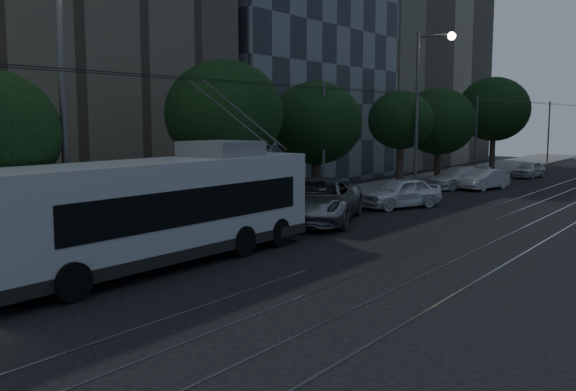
# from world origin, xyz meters

# --- Properties ---
(ground) EXTENTS (120.00, 120.00, 0.00)m
(ground) POSITION_xyz_m (0.00, 0.00, 0.00)
(ground) COLOR black
(ground) RESTS_ON ground
(sidewalk) EXTENTS (5.00, 90.00, 0.15)m
(sidewalk) POSITION_xyz_m (-7.50, 20.00, 0.07)
(sidewalk) COLOR slate
(sidewalk) RESTS_ON ground
(tram_rails) EXTENTS (4.52, 90.00, 0.02)m
(tram_rails) POSITION_xyz_m (2.50, 20.00, 0.01)
(tram_rails) COLOR gray
(tram_rails) RESTS_ON ground
(overhead_wires) EXTENTS (2.23, 90.00, 6.00)m
(overhead_wires) POSITION_xyz_m (-4.97, 20.00, 3.47)
(overhead_wires) COLOR black
(overhead_wires) RESTS_ON ground
(trolleybus) EXTENTS (2.76, 12.30, 5.63)m
(trolleybus) POSITION_xyz_m (-3.70, -1.58, 1.68)
(trolleybus) COLOR silver
(trolleybus) RESTS_ON ground
(pickup_silver) EXTENTS (5.37, 7.34, 1.85)m
(pickup_silver) POSITION_xyz_m (-4.30, 8.00, 0.93)
(pickup_silver) COLOR #929499
(pickup_silver) RESTS_ON ground
(car_white_a) EXTENTS (3.34, 4.72, 1.49)m
(car_white_a) POSITION_xyz_m (-3.35, 14.00, 0.75)
(car_white_a) COLOR white
(car_white_a) RESTS_ON ground
(car_white_b) EXTENTS (3.27, 5.08, 1.37)m
(car_white_b) POSITION_xyz_m (-4.30, 24.00, 0.68)
(car_white_b) COLOR silver
(car_white_b) RESTS_ON ground
(car_white_c) EXTENTS (2.13, 4.02, 1.26)m
(car_white_c) POSITION_xyz_m (-2.73, 24.50, 0.63)
(car_white_c) COLOR silver
(car_white_c) RESTS_ON ground
(car_white_d) EXTENTS (1.71, 3.69, 1.23)m
(car_white_d) POSITION_xyz_m (-2.70, 34.27, 0.61)
(car_white_d) COLOR silver
(car_white_d) RESTS_ON ground
(tree_1) EXTENTS (4.71, 4.71, 6.70)m
(tree_1) POSITION_xyz_m (-6.50, 4.57, 4.56)
(tree_1) COLOR #32231C
(tree_1) RESTS_ON ground
(tree_2) EXTENTS (4.44, 4.44, 6.17)m
(tree_2) POSITION_xyz_m (-6.50, 11.21, 4.16)
(tree_2) COLOR #32231C
(tree_2) RESTS_ON ground
(tree_3) EXTENTS (3.96, 3.96, 6.07)m
(tree_3) POSITION_xyz_m (-6.86, 21.11, 4.26)
(tree_3) COLOR #32231C
(tree_3) RESTS_ON ground
(tree_4) EXTENTS (5.08, 5.08, 6.47)m
(tree_4) POSITION_xyz_m (-7.00, 27.30, 4.17)
(tree_4) COLOR #32231C
(tree_4) RESTS_ON ground
(tree_5) EXTENTS (5.71, 5.71, 7.69)m
(tree_5) POSITION_xyz_m (-6.50, 37.32, 5.11)
(tree_5) COLOR #32231C
(tree_5) RESTS_ON ground
(streetlamp_near) EXTENTS (2.23, 0.44, 9.08)m
(streetlamp_near) POSITION_xyz_m (-5.40, -3.27, 5.52)
(streetlamp_near) COLOR #5B5B5D
(streetlamp_near) RESTS_ON ground
(streetlamp_far) EXTENTS (2.28, 0.44, 9.35)m
(streetlamp_far) POSITION_xyz_m (-4.80, 19.76, 5.67)
(streetlamp_far) COLOR #5B5B5D
(streetlamp_far) RESTS_ON ground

